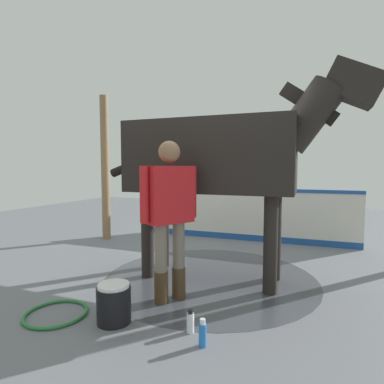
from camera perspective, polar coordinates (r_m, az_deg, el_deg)
The scene contains 10 objects.
ground_plane at distance 4.65m, azimuth 1.89°, elevation -13.58°, with size 16.00×16.00×0.02m, color slate.
wet_patch at distance 4.21m, azimuth 3.34°, elevation -15.37°, with size 2.73×2.73×0.00m, color #42444C.
barrier_wall at distance 6.21m, azimuth 9.45°, elevation -4.39°, with size 0.26×4.21×1.03m.
roof_post_far at distance 6.41m, azimuth -15.63°, elevation 4.21°, with size 0.16×0.16×2.83m, color olive.
horse at distance 3.93m, azimuth 5.07°, elevation 6.34°, with size 0.97×3.40×2.61m.
handler at distance 3.31m, azimuth -4.11°, elevation -3.18°, with size 0.60×0.45×1.71m.
wash_bucket at distance 3.15m, azimuth -14.13°, elevation -19.16°, with size 0.32×0.32×0.37m.
bottle_shampoo at distance 2.94m, azimuth -0.28°, elevation -22.69°, with size 0.07×0.07×0.21m.
bottle_spray at distance 2.75m, azimuth 1.96°, elevation -24.53°, with size 0.06×0.06×0.23m.
hose_coil at distance 3.51m, azimuth -23.65°, elevation -19.73°, with size 0.60×0.60×0.03m, color #267233.
Camera 1 is at (4.12, 1.57, 1.44)m, focal length 29.10 mm.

